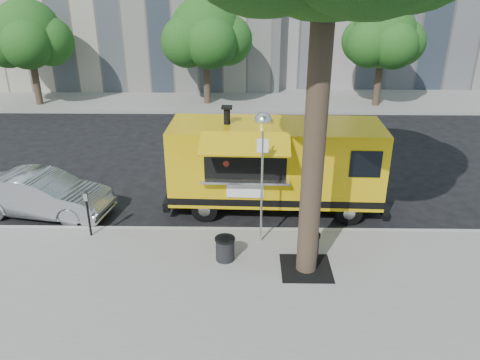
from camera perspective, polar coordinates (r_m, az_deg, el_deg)
The scene contains 14 objects.
ground at distance 13.89m, azimuth -4.05°, elevation -4.52°, with size 120.00×120.00×0.00m, color black.
sidewalk at distance 10.52m, azimuth -5.90°, elevation -14.58°, with size 60.00×6.00×0.15m, color gray.
curb at distance 13.05m, azimuth -4.40°, elevation -6.18°, with size 60.00×0.14×0.16m, color #999993.
far_sidewalk at distance 26.51m, azimuth -1.65°, elevation 9.66°, with size 60.00×5.00×0.15m, color gray.
tree_well at distance 11.46m, azimuth 8.03°, elevation -10.60°, with size 1.20×1.20×0.02m, color black.
far_tree_a at distance 27.05m, azimuth -24.46°, elevation 15.91°, with size 3.42×3.42×5.36m.
far_tree_b at distance 25.11m, azimuth -4.22°, elevation 17.53°, with size 3.60×3.60×5.50m.
far_tree_c at distance 25.65m, azimuth 17.09°, elevation 16.48°, with size 3.24×3.24×5.21m.
sign_post at distance 11.63m, azimuth 2.68°, elevation -0.22°, with size 0.28×0.06×3.00m.
parking_meter at distance 12.88m, azimuth -18.12°, elevation -3.23°, with size 0.11×0.11×1.33m.
food_truck at distance 13.75m, azimuth 4.17°, elevation 2.00°, with size 6.48×3.04×3.16m.
sedan at distance 14.88m, azimuth -22.86°, elevation -1.64°, with size 1.39×3.98×1.31m, color #A3A5AA.
trash_bin_left at distance 11.70m, azimuth 8.38°, elevation -7.83°, with size 0.54×0.54×0.65m.
trash_bin_right at distance 11.51m, azimuth -1.83°, elevation -8.28°, with size 0.50×0.50×0.60m.
Camera 1 is at (1.18, -12.16, 6.60)m, focal length 35.00 mm.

